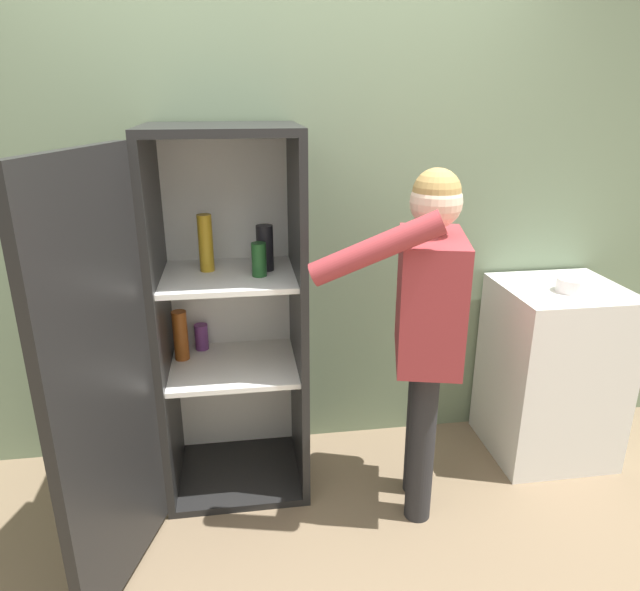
# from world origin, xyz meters

# --- Properties ---
(ground_plane) EXTENTS (12.00, 12.00, 0.00)m
(ground_plane) POSITION_xyz_m (0.00, 0.00, 0.00)
(ground_plane) COLOR #7A664C
(wall_back) EXTENTS (7.00, 0.06, 2.55)m
(wall_back) POSITION_xyz_m (0.00, 0.98, 1.27)
(wall_back) COLOR gray
(wall_back) RESTS_ON ground_plane
(refrigerator) EXTENTS (0.90, 1.19, 1.71)m
(refrigerator) POSITION_xyz_m (-0.36, 0.55, 0.86)
(refrigerator) COLOR black
(refrigerator) RESTS_ON ground_plane
(person) EXTENTS (0.72, 0.59, 1.57)m
(person) POSITION_xyz_m (0.57, 0.33, 0.98)
(person) COLOR #262628
(person) RESTS_ON ground_plane
(counter) EXTENTS (0.59, 0.56, 0.93)m
(counter) POSITION_xyz_m (1.39, 0.65, 0.46)
(counter) COLOR white
(counter) RESTS_ON ground_plane
(bowl) EXTENTS (0.14, 0.14, 0.07)m
(bowl) POSITION_xyz_m (1.38, 0.59, 0.96)
(bowl) COLOR white
(bowl) RESTS_ON counter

